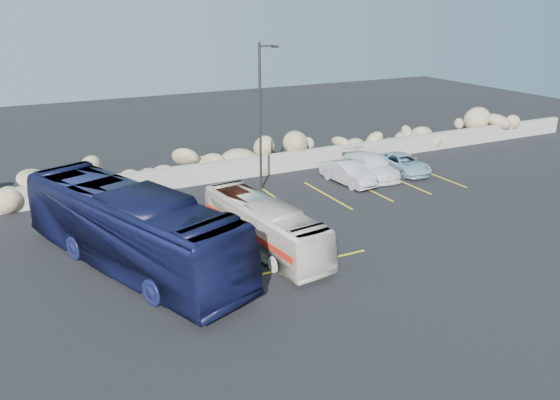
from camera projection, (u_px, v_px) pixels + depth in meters
name	position (u px, v px, depth m)	size (l,w,h in m)	color
ground	(305.00, 267.00, 21.70)	(90.00, 90.00, 0.00)	black
seawall	(204.00, 173.00, 31.57)	(60.00, 0.40, 1.20)	gray
riprap_pile	(196.00, 157.00, 32.34)	(54.00, 2.80, 2.60)	#8D7A5C
parking_lines	(330.00, 205.00, 28.34)	(18.16, 9.36, 0.01)	gold
lamppost	(261.00, 114.00, 29.30)	(1.14, 0.18, 8.00)	#2A2725
vintage_bus	(264.00, 225.00, 22.94)	(1.81, 7.73, 2.15)	silver
tour_coach	(130.00, 228.00, 21.23)	(2.75, 11.77, 3.28)	#101336
car_b	(348.00, 173.00, 31.52)	(1.35, 3.88, 1.28)	silver
car_c	(371.00, 166.00, 32.84)	(1.85, 4.56, 1.32)	white
car_d	(403.00, 163.00, 33.65)	(1.88, 4.09, 1.14)	#8EB1C9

